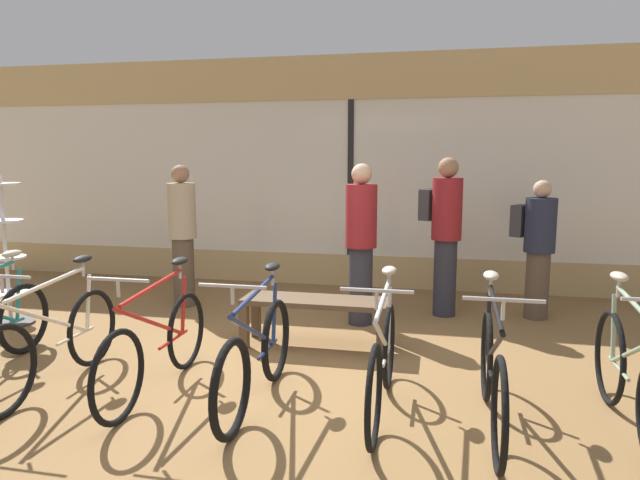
% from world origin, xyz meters
% --- Properties ---
extents(ground_plane, '(24.00, 24.00, 0.00)m').
position_xyz_m(ground_plane, '(0.00, 0.00, 0.00)').
color(ground_plane, olive).
extents(shop_back_wall, '(12.00, 0.08, 3.20)m').
position_xyz_m(shop_back_wall, '(0.00, 3.55, 1.64)').
color(shop_back_wall, tan).
rests_on(shop_back_wall, ground_plane).
extents(bicycle_left, '(0.46, 1.73, 1.02)m').
position_xyz_m(bicycle_left, '(-1.72, -0.53, 0.38)').
color(bicycle_left, black).
rests_on(bicycle_left, ground_plane).
extents(bicycle_center_left, '(0.46, 1.74, 1.01)m').
position_xyz_m(bicycle_center_left, '(-0.88, -0.43, 0.38)').
color(bicycle_center_left, black).
rests_on(bicycle_center_left, ground_plane).
extents(bicycle_center, '(0.46, 1.69, 1.02)m').
position_xyz_m(bicycle_center, '(-0.04, -0.49, 0.37)').
color(bicycle_center, black).
rests_on(bicycle_center, ground_plane).
extents(bicycle_center_right, '(0.46, 1.66, 1.02)m').
position_xyz_m(bicycle_center_right, '(0.88, -0.44, 0.38)').
color(bicycle_center_right, black).
rests_on(bicycle_center_right, ground_plane).
extents(bicycle_right, '(0.46, 1.71, 1.03)m').
position_xyz_m(bicycle_right, '(1.63, -0.52, 0.39)').
color(bicycle_right, black).
rests_on(bicycle_right, ground_plane).
extents(bicycle_far_right, '(0.46, 1.71, 1.04)m').
position_xyz_m(bicycle_far_right, '(2.51, -0.40, 0.40)').
color(bicycle_far_right, black).
rests_on(bicycle_far_right, ground_plane).
extents(accessory_rack, '(0.48, 0.48, 1.64)m').
position_xyz_m(accessory_rack, '(-3.35, 0.88, 0.68)').
color(accessory_rack, '#333333').
rests_on(accessory_rack, ground_plane).
extents(display_bench, '(1.40, 0.44, 0.48)m').
position_xyz_m(display_bench, '(0.09, 0.87, 0.39)').
color(display_bench, brown).
rests_on(display_bench, ground_plane).
extents(customer_near_rack, '(0.39, 0.39, 1.73)m').
position_xyz_m(customer_near_rack, '(-1.83, 2.03, 0.91)').
color(customer_near_rack, brown).
rests_on(customer_near_rack, ground_plane).
extents(customer_by_window, '(0.56, 0.51, 1.57)m').
position_xyz_m(customer_by_window, '(2.32, 2.37, 0.84)').
color(customer_by_window, brown).
rests_on(customer_by_window, ground_plane).
extents(customer_mid_floor, '(0.42, 0.42, 1.76)m').
position_xyz_m(customer_mid_floor, '(0.41, 1.72, 0.93)').
color(customer_mid_floor, '#2D2D38').
rests_on(customer_mid_floor, ground_plane).
extents(customer_near_bench, '(0.56, 0.49, 1.82)m').
position_xyz_m(customer_near_bench, '(1.30, 2.28, 0.99)').
color(customer_near_bench, '#2D2D38').
rests_on(customer_near_bench, ground_plane).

